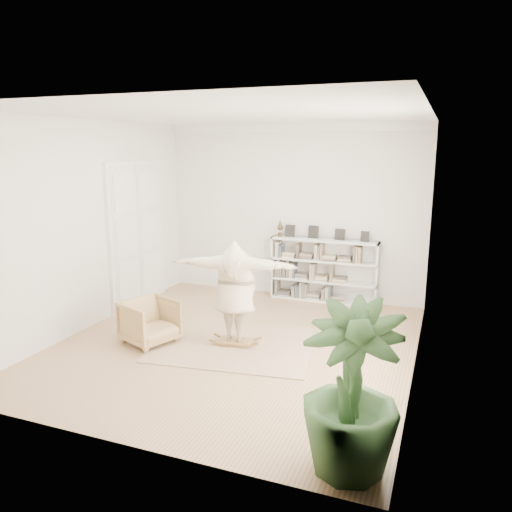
{
  "coord_description": "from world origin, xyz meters",
  "views": [
    {
      "loc": [
        3.03,
        -6.96,
        3.12
      ],
      "look_at": [
        0.19,
        0.4,
        1.4
      ],
      "focal_mm": 35.0,
      "sensor_mm": 36.0,
      "label": 1
    }
  ],
  "objects_px": {
    "bookshelf": "(323,271)",
    "houseplant": "(351,390)",
    "armchair": "(150,322)",
    "person": "(235,289)",
    "rocker_board": "(236,341)"
  },
  "relations": [
    {
      "from": "armchair",
      "to": "person",
      "type": "xyz_separation_m",
      "value": [
        1.34,
        0.39,
        0.59
      ]
    },
    {
      "from": "person",
      "to": "houseplant",
      "type": "relative_size",
      "value": 1.16
    },
    {
      "from": "bookshelf",
      "to": "houseplant",
      "type": "bearing_deg",
      "value": -73.83
    },
    {
      "from": "armchair",
      "to": "person",
      "type": "height_order",
      "value": "person"
    },
    {
      "from": "rocker_board",
      "to": "armchair",
      "type": "bearing_deg",
      "value": -171.55
    },
    {
      "from": "armchair",
      "to": "houseplant",
      "type": "height_order",
      "value": "houseplant"
    },
    {
      "from": "armchair",
      "to": "rocker_board",
      "type": "distance_m",
      "value": 1.43
    },
    {
      "from": "bookshelf",
      "to": "armchair",
      "type": "distance_m",
      "value": 3.87
    },
    {
      "from": "bookshelf",
      "to": "rocker_board",
      "type": "relative_size",
      "value": 3.72
    },
    {
      "from": "person",
      "to": "rocker_board",
      "type": "bearing_deg",
      "value": -14.72
    },
    {
      "from": "bookshelf",
      "to": "rocker_board",
      "type": "height_order",
      "value": "bookshelf"
    },
    {
      "from": "rocker_board",
      "to": "houseplant",
      "type": "xyz_separation_m",
      "value": [
        2.29,
        -2.51,
        0.79
      ]
    },
    {
      "from": "bookshelf",
      "to": "person",
      "type": "relative_size",
      "value": 1.1
    },
    {
      "from": "bookshelf",
      "to": "houseplant",
      "type": "relative_size",
      "value": 1.28
    },
    {
      "from": "rocker_board",
      "to": "person",
      "type": "height_order",
      "value": "person"
    }
  ]
}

